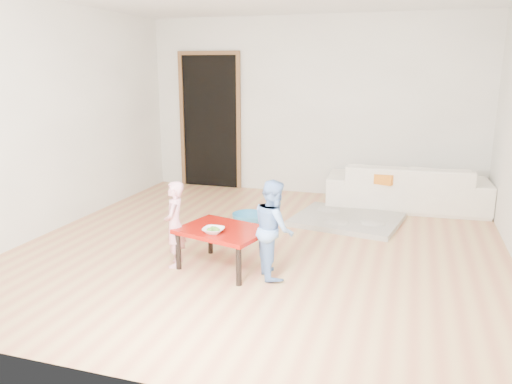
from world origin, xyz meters
The scene contains 13 objects.
floor centered at (0.00, 0.00, 0.00)m, with size 5.00×5.00×0.01m, color #C57D54.
back_wall centered at (0.00, 2.50, 1.30)m, with size 5.00×0.02×2.60m, color white.
left_wall centered at (-2.50, 0.00, 1.30)m, with size 0.02×5.00×2.60m, color white.
doorway centered at (-1.60, 2.48, 1.02)m, with size 1.02×0.08×2.11m, color brown, non-canonical shape.
sofa centered at (1.43, 2.05, 0.31)m, with size 2.09×0.82×0.61m, color white.
cushion centered at (1.07, 1.83, 0.47)m, with size 0.48×0.43×0.13m, color orange.
red_table centered at (-0.18, -0.67, 0.20)m, with size 0.79×0.59×0.40m, color maroon, non-canonical shape.
bowl centered at (-0.21, -0.82, 0.42)m, with size 0.19×0.19×0.05m, color white.
broccoli centered at (-0.21, -0.82, 0.42)m, with size 0.12×0.12×0.06m, color #2D5919, non-canonical shape.
child_pink centered at (-0.64, -0.75, 0.42)m, with size 0.30×0.20×0.83m, color pink.
child_blue centered at (0.32, -0.69, 0.45)m, with size 0.44×0.34×0.90m, color #679AEF.
basin centered at (-0.38, 0.72, 0.06)m, with size 0.41×0.41×0.13m, color teal.
blanket centered at (0.76, 1.16, 0.03)m, with size 1.24×1.03×0.06m, color #B9B1A3, non-canonical shape.
Camera 1 is at (1.46, -4.82, 1.86)m, focal length 35.00 mm.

